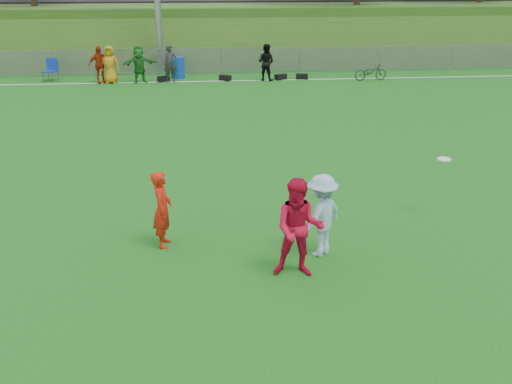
{
  "coord_description": "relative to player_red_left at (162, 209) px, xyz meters",
  "views": [
    {
      "loc": [
        -0.96,
        -8.97,
        5.09
      ],
      "look_at": [
        -0.06,
        0.5,
        1.3
      ],
      "focal_mm": 40.0,
      "sensor_mm": 36.0,
      "label": 1
    }
  ],
  "objects": [
    {
      "name": "player_red_left",
      "position": [
        0.0,
        0.0,
        0.0
      ],
      "size": [
        0.41,
        0.58,
        1.52
      ],
      "primitive_type": "imported",
      "rotation": [
        0.0,
        0.0,
        1.49
      ],
      "color": "red",
      "rests_on": "ground"
    },
    {
      "name": "frisbee",
      "position": [
        5.87,
        0.89,
        0.52
      ],
      "size": [
        0.29,
        0.29,
        0.03
      ],
      "color": "white",
      "rests_on": "ground"
    },
    {
      "name": "berm",
      "position": [
        1.8,
        29.88,
        0.74
      ],
      "size": [
        120.0,
        18.0,
        3.0
      ],
      "primitive_type": "cube",
      "color": "#2A5518",
      "rests_on": "ground"
    },
    {
      "name": "spectator_row",
      "position": [
        -1.13,
        16.88,
        0.09
      ],
      "size": [
        8.75,
        0.99,
        1.69
      ],
      "color": "#A4270B",
      "rests_on": "ground"
    },
    {
      "name": "camp_chair",
      "position": [
        -6.25,
        17.7,
        -0.46
      ],
      "size": [
        0.71,
        0.71,
        1.02
      ],
      "rotation": [
        0.0,
        0.0,
        -0.28
      ],
      "color": "#1032AE",
      "rests_on": "ground"
    },
    {
      "name": "gear_bags",
      "position": [
        2.8,
        16.98,
        -0.63
      ],
      "size": [
        7.16,
        0.56,
        0.26
      ],
      "color": "black",
      "rests_on": "ground"
    },
    {
      "name": "fence",
      "position": [
        1.8,
        18.88,
        -0.11
      ],
      "size": [
        58.0,
        0.06,
        1.3
      ],
      "color": "gray",
      "rests_on": "ground"
    },
    {
      "name": "ground",
      "position": [
        1.8,
        -1.12,
        -0.76
      ],
      "size": [
        120.0,
        120.0,
        0.0
      ],
      "primitive_type": "plane",
      "color": "#135612",
      "rests_on": "ground"
    },
    {
      "name": "recycling_bin",
      "position": [
        -0.3,
        17.88,
        -0.26
      ],
      "size": [
        0.87,
        0.87,
        1.01
      ],
      "primitive_type": "cylinder",
      "rotation": [
        0.0,
        0.0,
        -0.39
      ],
      "color": "#103FB7",
      "rests_on": "ground"
    },
    {
      "name": "bicycle",
      "position": [
        8.81,
        16.39,
        -0.35
      ],
      "size": [
        1.59,
        0.66,
        0.81
      ],
      "primitive_type": "imported",
      "rotation": [
        0.0,
        0.0,
        1.65
      ],
      "color": "#28282A",
      "rests_on": "ground"
    },
    {
      "name": "player_blue",
      "position": [
        2.95,
        -0.66,
        0.03
      ],
      "size": [
        1.16,
        1.12,
        1.59
      ],
      "primitive_type": "imported",
      "rotation": [
        0.0,
        0.0,
        3.87
      ],
      "color": "#9EC0DB",
      "rests_on": "ground"
    },
    {
      "name": "sideline_far",
      "position": [
        1.8,
        16.88,
        -0.76
      ],
      "size": [
        60.0,
        0.1,
        0.01
      ],
      "primitive_type": "cube",
      "color": "white",
      "rests_on": "ground"
    },
    {
      "name": "player_red_center",
      "position": [
        2.41,
        -1.38,
        0.13
      ],
      "size": [
        0.97,
        0.82,
        1.79
      ],
      "primitive_type": "imported",
      "rotation": [
        0.0,
        0.0,
        -0.17
      ],
      "color": "red",
      "rests_on": "ground"
    }
  ]
}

